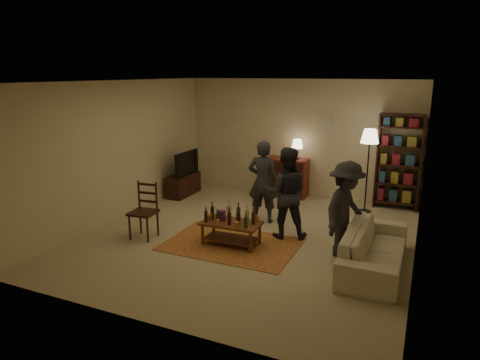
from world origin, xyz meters
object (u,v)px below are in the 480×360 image
Objects in this scene: dresser at (286,176)px; person_left at (263,182)px; bookshelf at (399,161)px; sofa at (375,248)px; tv_stand at (183,179)px; floor_lamp at (370,142)px; person_right at (286,193)px; person_by_sofa at (346,210)px; coffee_table at (231,224)px; dining_chair at (145,208)px.

person_left is at bearing -85.95° from dresser.
sofa is (-0.05, -3.18, -0.73)m from bookshelf.
tv_stand is 4.30m from floor_lamp.
dresser is at bearing 37.54° from sofa.
person_right is 1.18m from person_by_sofa.
tv_stand is 0.51× the size of sofa.
coffee_table is 1.00× the size of dining_chair.
floor_lamp reaches higher than coffee_table.
floor_lamp reaches higher than person_right.
person_by_sofa is at bearing 141.79° from person_right.
coffee_table is 0.73× the size of dresser.
sofa is at bearing -90.82° from bookshelf.
tv_stand is at bearing -45.41° from person_right.
tv_stand is 0.69× the size of person_by_sofa.
person_by_sofa is (1.89, -2.88, 0.29)m from dresser.
coffee_table is 0.95× the size of tv_stand.
bookshelf is at bearing 45.59° from floor_lamp.
person_left is (-1.75, -1.38, -0.68)m from floor_lamp.
dresser is 3.93m from sofa.
tv_stand is at bearing -174.24° from floor_lamp.
person_right is at bearing -118.99° from floor_lamp.
bookshelf reaches higher than coffee_table.
person_left reaches higher than sofa.
sofa is 0.72m from person_by_sofa.
coffee_table is 0.65× the size of person_by_sofa.
tv_stand is 0.65× the size of person_right.
tv_stand is 3.45m from person_right.
person_by_sofa reaches higher than sofa.
person_right reaches higher than sofa.
coffee_table is at bearing 92.04° from sofa.
coffee_table is at bearing 80.57° from person_left.
coffee_table is at bearing -88.80° from dresser.
coffee_table is 0.48× the size of sofa.
person_left is at bearing 61.34° from sofa.
dining_chair is 0.50× the size of bookshelf.
sofa is at bearing -25.34° from tv_stand.
person_right reaches higher than dresser.
bookshelf is at bearing -141.12° from person_right.
bookshelf is (2.37, 3.26, 0.66)m from coffee_table.
dining_chair is 0.62× the size of person_left.
person_left is at bearing -141.75° from floor_lamp.
tv_stand is (-0.78, 2.56, -0.14)m from dining_chair.
bookshelf reaches higher than dining_chair.
person_right is at bearing 44.83° from coffee_table.
bookshelf is at bearing 11.80° from tv_stand.
person_by_sofa is (1.10, -0.40, -0.04)m from person_right.
person_right reaches higher than person_by_sofa.
coffee_table is at bearing -123.98° from floor_lamp.
dining_chair is (-1.54, -0.28, 0.16)m from coffee_table.
person_left is (-2.30, -1.95, -0.23)m from bookshelf.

